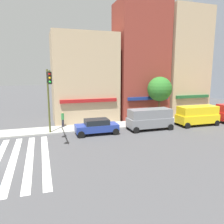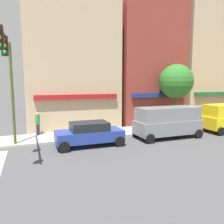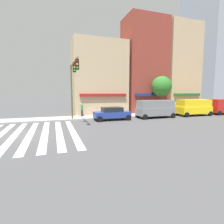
# 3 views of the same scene
# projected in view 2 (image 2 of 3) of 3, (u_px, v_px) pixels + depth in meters

# --- Properties ---
(storefront_row) EXTENTS (22.02, 5.30, 15.50)m
(storefront_row) POSITION_uv_depth(u_px,v_px,m) (145.00, 55.00, 22.66)
(storefront_row) COLOR tan
(storefront_row) RESTS_ON ground_plane
(traffic_signal) EXTENTS (0.32, 6.17, 6.64)m
(traffic_signal) POSITION_uv_depth(u_px,v_px,m) (8.00, 70.00, 11.76)
(traffic_signal) COLOR #474C1E
(traffic_signal) RESTS_ON ground_plane
(sedan_blue) EXTENTS (4.42, 2.02, 1.59)m
(sedan_blue) POSITION_uv_depth(u_px,v_px,m) (89.00, 133.00, 14.39)
(sedan_blue) COLOR navy
(sedan_blue) RESTS_ON ground_plane
(van_grey) EXTENTS (5.01, 2.22, 2.34)m
(van_grey) POSITION_uv_depth(u_px,v_px,m) (168.00, 121.00, 16.50)
(van_grey) COLOR slate
(van_grey) RESTS_ON ground_plane
(pedestrian_green_top) EXTENTS (0.32, 0.32, 1.77)m
(pedestrian_green_top) POSITION_uv_depth(u_px,v_px,m) (38.00, 123.00, 16.72)
(pedestrian_green_top) COLOR #23232D
(pedestrian_green_top) RESTS_ON sidewalk_left
(pedestrian_orange_vest) EXTENTS (0.32, 0.32, 1.77)m
(pedestrian_orange_vest) POSITION_uv_depth(u_px,v_px,m) (158.00, 117.00, 19.58)
(pedestrian_orange_vest) COLOR #23232D
(pedestrian_orange_vest) RESTS_ON sidewalk_left
(pedestrian_grey_coat) EXTENTS (0.32, 0.32, 1.77)m
(pedestrian_grey_coat) POSITION_uv_depth(u_px,v_px,m) (201.00, 114.00, 21.73)
(pedestrian_grey_coat) COLOR #23232D
(pedestrian_grey_coat) RESTS_ON sidewalk_left
(street_tree) EXTENTS (3.06, 3.06, 5.67)m
(street_tree) POSITION_uv_depth(u_px,v_px,m) (176.00, 81.00, 19.67)
(street_tree) COLOR brown
(street_tree) RESTS_ON sidewalk_left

